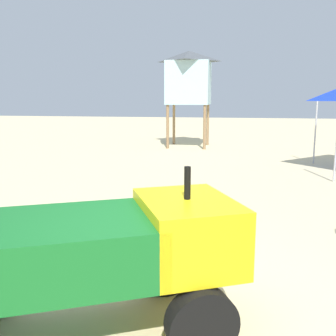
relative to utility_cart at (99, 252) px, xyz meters
The scene contains 3 objects.
ground 0.91m from the utility_cart, ahead, with size 80.00×80.00×0.00m, color beige.
utility_cart is the anchor object (origin of this frame).
lifeguard_tower 13.92m from the utility_cart, 94.32° to the left, with size 1.98×1.98×4.09m.
Camera 1 is at (0.72, -3.05, 2.10)m, focal length 40.88 mm.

